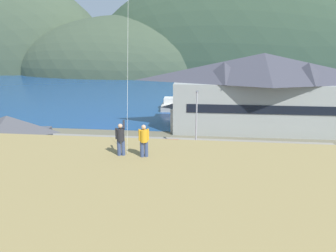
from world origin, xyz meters
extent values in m
plane|color=#66604C|center=(0.00, 0.00, 0.00)|extent=(600.00, 600.00, 0.00)
cube|color=gray|center=(0.00, 5.00, 0.05)|extent=(40.00, 20.00, 0.10)
cube|color=navy|center=(0.00, 60.00, 0.01)|extent=(360.00, 84.00, 0.03)
ellipsoid|color=#3D4C38|center=(-28.88, 112.13, 0.00)|extent=(101.06, 62.63, 48.67)
ellipsoid|color=#334733|center=(24.55, 116.71, 0.00)|extent=(146.30, 65.56, 89.27)
cube|color=#999E99|center=(12.21, 20.71, 3.38)|extent=(23.85, 8.73, 6.76)
cube|color=black|center=(12.26, 16.42, 3.72)|extent=(20.20, 0.28, 1.10)
pyramid|color=#3D3D47|center=(12.21, 20.71, 8.67)|extent=(25.29, 9.59, 3.82)
pyramid|color=#3D3D47|center=(6.88, 19.17, 8.12)|extent=(4.72, 4.72, 2.67)
pyramid|color=#3D3D47|center=(17.58, 19.27, 8.12)|extent=(4.72, 4.72, 2.67)
cube|color=#474C56|center=(-14.59, 4.43, 1.65)|extent=(7.21, 5.53, 3.29)
pyramid|color=#47474C|center=(-14.59, 4.43, 4.13)|extent=(7.80, 6.06, 1.68)
cube|color=beige|center=(2.43, 19.63, 1.59)|extent=(5.83, 4.20, 3.18)
pyramid|color=#47474C|center=(2.43, 19.63, 3.81)|extent=(6.30, 4.61, 1.26)
cube|color=black|center=(2.64, 17.81, 1.11)|extent=(1.10, 0.19, 2.22)
cube|color=#70604C|center=(1.44, 32.42, 0.35)|extent=(3.20, 12.94, 0.70)
cube|color=#A8A399|center=(-2.15, 34.23, 0.45)|extent=(2.75, 7.79, 0.90)
cube|color=#B7B2A8|center=(-2.15, 34.23, 0.98)|extent=(2.67, 7.55, 0.16)
cube|color=silver|center=(-2.13, 33.65, 1.61)|extent=(1.81, 2.37, 1.10)
cube|color=black|center=(2.59, 0.68, 0.82)|extent=(4.27, 1.98, 0.80)
cube|color=black|center=(2.44, 0.68, 1.57)|extent=(2.17, 1.69, 0.70)
cube|color=black|center=(2.44, 0.68, 1.54)|extent=(2.21, 1.72, 0.32)
cylinder|color=black|center=(3.91, -0.30, 0.42)|extent=(0.65, 0.25, 0.64)
cylinder|color=black|center=(3.99, 1.54, 0.42)|extent=(0.65, 0.25, 0.64)
cylinder|color=black|center=(1.18, -0.18, 0.42)|extent=(0.65, 0.25, 0.64)
cylinder|color=black|center=(1.26, 1.65, 0.42)|extent=(0.65, 0.25, 0.64)
cube|color=red|center=(7.36, 0.65, 0.82)|extent=(4.23, 1.86, 0.80)
cube|color=#B11A15|center=(7.51, 0.65, 1.57)|extent=(2.12, 1.63, 0.70)
cube|color=black|center=(7.51, 0.65, 1.54)|extent=(2.17, 1.66, 0.32)
cylinder|color=black|center=(6.01, 1.59, 0.42)|extent=(0.64, 0.23, 0.64)
cylinder|color=black|center=(5.98, -0.25, 0.42)|extent=(0.64, 0.23, 0.64)
cylinder|color=black|center=(8.74, 1.55, 0.42)|extent=(0.64, 0.23, 0.64)
cylinder|color=black|center=(8.71, -0.29, 0.42)|extent=(0.64, 0.23, 0.64)
cube|color=#9EA3A8|center=(13.51, 1.03, 0.82)|extent=(4.28, 2.00, 0.80)
cube|color=gray|center=(13.66, 1.02, 1.57)|extent=(2.18, 1.70, 0.70)
cube|color=black|center=(13.66, 1.02, 1.54)|extent=(2.22, 1.73, 0.32)
cylinder|color=black|center=(12.20, 2.01, 0.42)|extent=(0.65, 0.25, 0.64)
cylinder|color=black|center=(12.11, 0.18, 0.42)|extent=(0.65, 0.25, 0.64)
cylinder|color=black|center=(14.92, 1.88, 0.42)|extent=(0.65, 0.25, 0.64)
cube|color=red|center=(0.93, 7.69, 0.82)|extent=(4.29, 2.01, 0.80)
cube|color=#B11A15|center=(0.78, 7.68, 1.57)|extent=(2.18, 1.71, 0.70)
cube|color=black|center=(0.78, 7.68, 1.54)|extent=(2.22, 1.74, 0.32)
cylinder|color=black|center=(2.34, 6.84, 0.42)|extent=(0.65, 0.25, 0.64)
cylinder|color=black|center=(2.24, 8.67, 0.42)|extent=(0.65, 0.25, 0.64)
cylinder|color=black|center=(-0.39, 6.70, 0.42)|extent=(0.65, 0.25, 0.64)
cylinder|color=black|center=(-0.49, 8.53, 0.42)|extent=(0.65, 0.25, 0.64)
cube|color=red|center=(-6.62, 0.53, 0.82)|extent=(4.22, 1.86, 0.80)
cube|color=#B11A15|center=(-6.77, 0.54, 1.57)|extent=(2.12, 1.63, 0.70)
cube|color=black|center=(-6.77, 0.54, 1.54)|extent=(2.16, 1.66, 0.32)
cylinder|color=black|center=(-5.27, -0.40, 0.42)|extent=(0.64, 0.23, 0.64)
cylinder|color=black|center=(-5.24, 1.43, 0.42)|extent=(0.64, 0.23, 0.64)
cylinder|color=black|center=(-8.00, -0.36, 0.42)|extent=(0.64, 0.23, 0.64)
cylinder|color=black|center=(-7.97, 1.47, 0.42)|extent=(0.64, 0.23, 0.64)
cube|color=#B28923|center=(9.99, 7.49, 0.82)|extent=(4.24, 1.90, 0.80)
cube|color=olive|center=(10.14, 7.50, 1.57)|extent=(2.14, 1.65, 0.70)
cube|color=black|center=(10.14, 7.50, 1.54)|extent=(2.18, 1.68, 0.32)
cylinder|color=black|center=(8.60, 8.38, 0.42)|extent=(0.65, 0.24, 0.64)
cylinder|color=black|center=(8.65, 6.54, 0.42)|extent=(0.65, 0.24, 0.64)
cylinder|color=black|center=(11.33, 8.44, 0.42)|extent=(0.65, 0.24, 0.64)
cylinder|color=black|center=(11.38, 6.61, 0.42)|extent=(0.65, 0.24, 0.64)
cube|color=#B28923|center=(16.65, 5.93, 0.82)|extent=(4.35, 2.18, 0.80)
cylinder|color=black|center=(15.38, 6.97, 0.42)|extent=(0.66, 0.28, 0.64)
cylinder|color=black|center=(15.21, 5.14, 0.42)|extent=(0.66, 0.28, 0.64)
cube|color=#B28923|center=(-8.69, 6.90, 0.82)|extent=(4.28, 1.99, 0.80)
cube|color=olive|center=(-8.84, 6.91, 1.57)|extent=(2.17, 1.69, 0.70)
cube|color=black|center=(-8.84, 6.91, 1.54)|extent=(2.21, 1.73, 0.32)
cylinder|color=black|center=(-7.37, 5.92, 0.42)|extent=(0.65, 0.25, 0.64)
cylinder|color=black|center=(-7.29, 7.75, 0.42)|extent=(0.65, 0.25, 0.64)
cylinder|color=black|center=(-10.10, 6.04, 0.42)|extent=(0.65, 0.25, 0.64)
cylinder|color=black|center=(-10.02, 7.88, 0.42)|extent=(0.65, 0.25, 0.64)
cube|color=#B28923|center=(-1.96, 1.57, 0.82)|extent=(4.22, 1.84, 0.80)
cube|color=olive|center=(-2.11, 1.57, 1.57)|extent=(2.11, 1.62, 0.70)
cube|color=black|center=(-2.11, 1.57, 1.54)|extent=(2.16, 1.65, 0.32)
cylinder|color=black|center=(-0.61, 0.64, 0.42)|extent=(0.64, 0.23, 0.64)
cylinder|color=black|center=(-0.59, 2.48, 0.42)|extent=(0.64, 0.23, 0.64)
cylinder|color=black|center=(-3.34, 0.66, 0.42)|extent=(0.64, 0.23, 0.64)
cylinder|color=black|center=(-3.32, 2.50, 0.42)|extent=(0.64, 0.23, 0.64)
cylinder|color=#ADADB2|center=(3.57, 10.50, 3.42)|extent=(0.16, 0.16, 6.63)
cube|color=#4C4C51|center=(3.57, 10.85, 6.63)|extent=(0.24, 0.70, 0.20)
cylinder|color=#384770|center=(-0.15, -7.23, 6.24)|extent=(0.20, 0.20, 0.82)
cylinder|color=#384770|center=(0.07, -7.18, 6.24)|extent=(0.20, 0.20, 0.82)
cylinder|color=#232328|center=(-0.04, -7.20, 6.97)|extent=(0.40, 0.40, 0.64)
sphere|color=tan|center=(-0.04, -7.20, 7.45)|extent=(0.24, 0.24, 0.24)
cylinder|color=#232328|center=(0.09, -6.98, 7.47)|extent=(0.24, 0.56, 0.43)
cylinder|color=#232328|center=(-0.25, -7.25, 7.04)|extent=(0.11, 0.11, 0.60)
cylinder|color=#384770|center=(1.11, -7.30, 6.24)|extent=(0.20, 0.20, 0.82)
cylinder|color=#384770|center=(1.32, -7.24, 6.24)|extent=(0.20, 0.20, 0.82)
cylinder|color=gold|center=(1.22, -7.27, 6.97)|extent=(0.40, 0.40, 0.64)
sphere|color=tan|center=(1.22, -7.27, 7.45)|extent=(0.24, 0.24, 0.24)
cylinder|color=gold|center=(1.00, -7.32, 7.04)|extent=(0.11, 0.11, 0.60)
cylinder|color=gold|center=(1.43, -7.21, 7.04)|extent=(0.11, 0.11, 0.60)
cylinder|color=silver|center=(-0.18, -4.49, 11.09)|extent=(0.81, 4.94, 10.54)
camera|label=1|loc=(4.21, -22.12, 11.50)|focal=32.45mm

